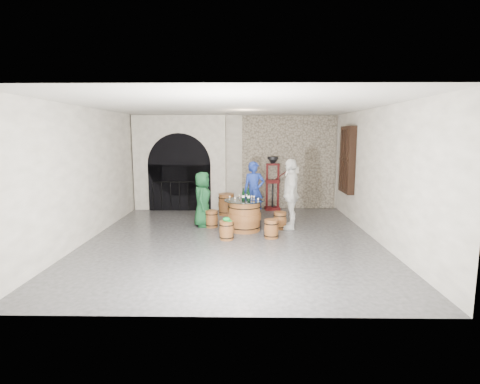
{
  "coord_description": "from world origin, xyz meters",
  "views": [
    {
      "loc": [
        0.33,
        -8.94,
        2.54
      ],
      "look_at": [
        0.18,
        0.79,
        1.05
      ],
      "focal_mm": 28.0,
      "sensor_mm": 36.0,
      "label": 1
    }
  ],
  "objects_px": {
    "barrel_stool_near_left": "(227,230)",
    "corking_press": "(273,179)",
    "barrel_stool_near_right": "(271,229)",
    "wine_bottle_right": "(247,194)",
    "barrel_table": "(244,215)",
    "wine_bottle_center": "(249,196)",
    "barrel_stool_far": "(252,214)",
    "barrel_stool_right": "(280,220)",
    "person_green": "(202,199)",
    "person_blue": "(254,191)",
    "wine_bottle_left": "(243,195)",
    "barrel_stool_left": "(212,219)",
    "person_white": "(291,194)",
    "side_barrel": "(226,204)"
  },
  "relations": [
    {
      "from": "barrel_table",
      "to": "wine_bottle_right",
      "type": "distance_m",
      "value": 0.58
    },
    {
      "from": "person_white",
      "to": "side_barrel",
      "type": "xyz_separation_m",
      "value": [
        -1.84,
        1.73,
        -0.61
      ]
    },
    {
      "from": "barrel_stool_left",
      "to": "side_barrel",
      "type": "relative_size",
      "value": 0.68
    },
    {
      "from": "barrel_stool_left",
      "to": "barrel_stool_far",
      "type": "height_order",
      "value": "same"
    },
    {
      "from": "wine_bottle_center",
      "to": "wine_bottle_right",
      "type": "distance_m",
      "value": 0.24
    },
    {
      "from": "barrel_stool_far",
      "to": "wine_bottle_right",
      "type": "relative_size",
      "value": 1.44
    },
    {
      "from": "barrel_stool_left",
      "to": "wine_bottle_left",
      "type": "distance_m",
      "value": 1.21
    },
    {
      "from": "barrel_table",
      "to": "barrel_stool_near_right",
      "type": "xyz_separation_m",
      "value": [
        0.67,
        -0.73,
        -0.18
      ]
    },
    {
      "from": "barrel_stool_near_left",
      "to": "corking_press",
      "type": "relative_size",
      "value": 0.26
    },
    {
      "from": "person_blue",
      "to": "corking_press",
      "type": "bearing_deg",
      "value": 59.17
    },
    {
      "from": "wine_bottle_center",
      "to": "barrel_stool_far",
      "type": "bearing_deg",
      "value": 84.25
    },
    {
      "from": "person_blue",
      "to": "barrel_stool_near_right",
      "type": "bearing_deg",
      "value": -86.77
    },
    {
      "from": "corking_press",
      "to": "barrel_stool_near_left",
      "type": "bearing_deg",
      "value": -114.32
    },
    {
      "from": "barrel_stool_right",
      "to": "barrel_stool_near_right",
      "type": "bearing_deg",
      "value": -107.95
    },
    {
      "from": "barrel_stool_far",
      "to": "barrel_stool_right",
      "type": "distance_m",
      "value": 1.08
    },
    {
      "from": "barrel_table",
      "to": "person_green",
      "type": "height_order",
      "value": "person_green"
    },
    {
      "from": "wine_bottle_left",
      "to": "corking_press",
      "type": "relative_size",
      "value": 0.18
    },
    {
      "from": "barrel_stool_near_right",
      "to": "wine_bottle_right",
      "type": "bearing_deg",
      "value": 123.33
    },
    {
      "from": "barrel_stool_left",
      "to": "wine_bottle_center",
      "type": "xyz_separation_m",
      "value": [
        1.03,
        -0.43,
        0.73
      ]
    },
    {
      "from": "barrel_table",
      "to": "wine_bottle_left",
      "type": "relative_size",
      "value": 3.32
    },
    {
      "from": "person_white",
      "to": "wine_bottle_right",
      "type": "height_order",
      "value": "person_white"
    },
    {
      "from": "person_green",
      "to": "person_white",
      "type": "bearing_deg",
      "value": -92.23
    },
    {
      "from": "barrel_stool_far",
      "to": "barrel_stool_near_left",
      "type": "distance_m",
      "value": 1.96
    },
    {
      "from": "barrel_table",
      "to": "wine_bottle_center",
      "type": "distance_m",
      "value": 0.56
    },
    {
      "from": "person_blue",
      "to": "person_white",
      "type": "bearing_deg",
      "value": -54.03
    },
    {
      "from": "barrel_stool_near_right",
      "to": "wine_bottle_left",
      "type": "relative_size",
      "value": 1.44
    },
    {
      "from": "barrel_stool_near_right",
      "to": "corking_press",
      "type": "height_order",
      "value": "corking_press"
    },
    {
      "from": "barrel_stool_right",
      "to": "barrel_stool_near_right",
      "type": "height_order",
      "value": "same"
    },
    {
      "from": "barrel_stool_near_right",
      "to": "person_green",
      "type": "distance_m",
      "value": 2.26
    },
    {
      "from": "barrel_stool_near_left",
      "to": "person_blue",
      "type": "distance_m",
      "value": 2.36
    },
    {
      "from": "person_blue",
      "to": "side_barrel",
      "type": "relative_size",
      "value": 2.56
    },
    {
      "from": "barrel_table",
      "to": "wine_bottle_left",
      "type": "bearing_deg",
      "value": -148.48
    },
    {
      "from": "barrel_stool_right",
      "to": "wine_bottle_right",
      "type": "height_order",
      "value": "wine_bottle_right"
    },
    {
      "from": "wine_bottle_center",
      "to": "corking_press",
      "type": "xyz_separation_m",
      "value": [
        0.83,
        2.88,
        0.1
      ]
    },
    {
      "from": "barrel_table",
      "to": "wine_bottle_left",
      "type": "height_order",
      "value": "wine_bottle_left"
    },
    {
      "from": "wine_bottle_center",
      "to": "wine_bottle_right",
      "type": "xyz_separation_m",
      "value": [
        -0.03,
        0.23,
        0.0
      ]
    },
    {
      "from": "person_blue",
      "to": "barrel_stool_left",
      "type": "bearing_deg",
      "value": -151.02
    },
    {
      "from": "barrel_stool_far",
      "to": "person_white",
      "type": "xyz_separation_m",
      "value": [
        1.03,
        -0.71,
        0.72
      ]
    },
    {
      "from": "barrel_stool_far",
      "to": "person_blue",
      "type": "xyz_separation_m",
      "value": [
        0.07,
        0.3,
        0.65
      ]
    },
    {
      "from": "person_blue",
      "to": "side_barrel",
      "type": "bearing_deg",
      "value": 132.61
    },
    {
      "from": "wine_bottle_left",
      "to": "barrel_stool_right",
      "type": "bearing_deg",
      "value": 12.19
    },
    {
      "from": "barrel_stool_far",
      "to": "wine_bottle_left",
      "type": "xyz_separation_m",
      "value": [
        -0.25,
        -0.98,
        0.73
      ]
    },
    {
      "from": "barrel_stool_right",
      "to": "wine_bottle_left",
      "type": "bearing_deg",
      "value": -167.81
    },
    {
      "from": "barrel_stool_right",
      "to": "corking_press",
      "type": "relative_size",
      "value": 0.26
    },
    {
      "from": "barrel_stool_left",
      "to": "barrel_table",
      "type": "bearing_deg",
      "value": -21.98
    },
    {
      "from": "barrel_stool_far",
      "to": "side_barrel",
      "type": "height_order",
      "value": "side_barrel"
    },
    {
      "from": "wine_bottle_right",
      "to": "side_barrel",
      "type": "relative_size",
      "value": 0.47
    },
    {
      "from": "corking_press",
      "to": "person_green",
      "type": "bearing_deg",
      "value": -135.98
    },
    {
      "from": "person_green",
      "to": "wine_bottle_right",
      "type": "xyz_separation_m",
      "value": [
        1.25,
        -0.3,
        0.19
      ]
    },
    {
      "from": "barrel_stool_right",
      "to": "person_blue",
      "type": "height_order",
      "value": "person_blue"
    }
  ]
}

